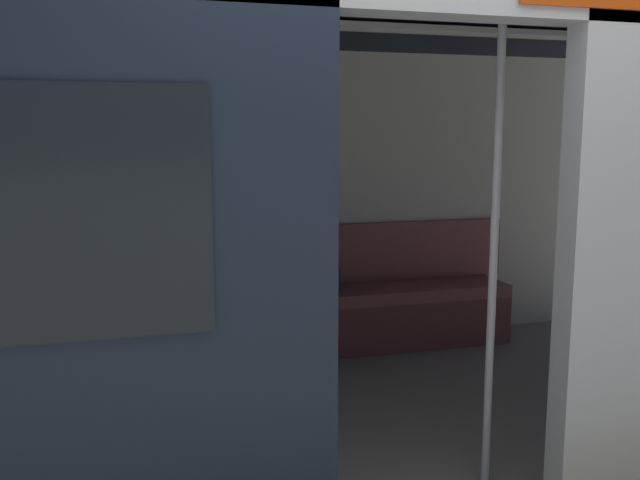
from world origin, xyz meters
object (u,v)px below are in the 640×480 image
Objects in this scene: train_car at (334,144)px; bench_seat at (294,309)px; person_seated at (256,267)px; grab_pole_door at (317,261)px; handbag at (321,279)px; book at (205,296)px; grab_pole_far at (494,252)px.

bench_seat is (-0.05, -1.12, -1.17)m from train_car.
grab_pole_door reaches higher than person_seated.
handbag is (-0.27, -1.18, -0.98)m from train_car.
grab_pole_door is at bearing 86.48° from person_seated.
book is (0.56, -1.19, -1.06)m from train_car.
train_car is 29.09× the size of book.
person_seated is at bearing 12.90° from handbag.
grab_pole_far is at bearing 112.63° from book.
grab_pole_far reaches higher than book.
grab_pole_far is at bearing 116.82° from train_car.
bench_seat is 0.29m from handbag.
train_car is at bearing 77.16° from handbag.
grab_pole_door is (0.34, 0.89, -0.45)m from train_car.
grab_pole_far is (-0.39, 2.00, 0.73)m from bench_seat.
grab_pole_far is (-1.00, 2.07, 0.61)m from book.
handbag reaches higher than book.
handbag is 1.18× the size of book.
handbag is at bearing -102.84° from train_car.
book is (0.34, -0.12, -0.21)m from person_seated.
bench_seat is 2.17m from grab_pole_door.
train_car is 1.62m from bench_seat.
grab_pole_door is at bearing 73.60° from handbag.
bench_seat is at bearing -78.90° from grab_pole_far.
person_seated is 0.55× the size of grab_pole_far.
train_car is 5.43× the size of person_seated.
grab_pole_door and grab_pole_far have the same top height.
train_car is 1.09m from grab_pole_far.
person_seated is at bearing 157.19° from book.
book is 0.10× the size of grab_pole_door.
book is at bearing -84.01° from grab_pole_door.
person_seated is 2.10m from grab_pole_far.
handbag is 0.83m from book.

